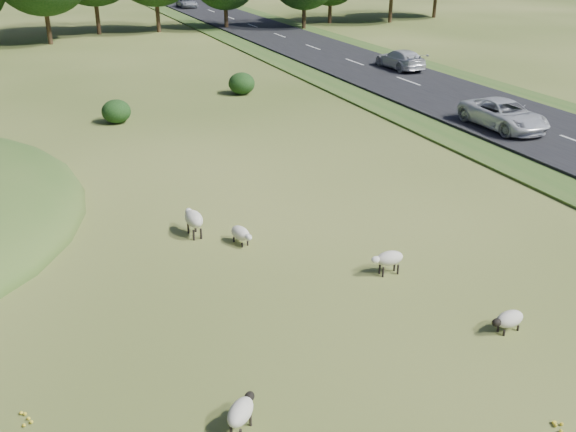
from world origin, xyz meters
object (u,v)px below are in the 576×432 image
Objects in this scene: sheep_0 at (389,259)px; sheep_1 at (193,219)px; sheep_5 at (241,233)px; car_1 at (504,114)px; sheep_3 at (241,411)px; car_3 at (187,3)px; car_0 at (400,59)px; sheep_2 at (509,319)px.

sheep_1 is at bearing -43.53° from sheep_0.
car_1 is (17.68, 7.32, 0.59)m from sheep_5.
sheep_1 reaches higher than sheep_5.
sheep_3 is 0.88× the size of sheep_5.
car_3 is (20.76, 81.74, 0.35)m from sheep_3.
sheep_3 is at bearing 52.86° from car_0.
sheep_5 is (1.33, -1.31, -0.26)m from sheep_1.
sheep_5 is 75.10m from car_3.
car_1 is (19.01, 6.00, 0.33)m from sheep_1.
sheep_3 is 0.22× the size of car_3.
sheep_2 is 0.20× the size of car_1.
sheep_0 is 1.10× the size of sheep_3.
sheep_3 is at bearing -142.27° from car_1.
car_1 is (20.76, 16.06, 0.45)m from sheep_3.
car_0 is at bearing -122.17° from sheep_2.
sheep_1 reaches higher than sheep_3.
sheep_3 is 40.68m from car_0.
sheep_0 reaches higher than sheep_3.
sheep_1 reaches higher than sheep_2.
car_1 is 1.15× the size of car_3.
sheep_0 is at bearing -141.43° from car_1.
sheep_2 is at bearing 111.13° from sheep_0.
car_3 is at bearing -17.05° from sheep_1.
sheep_1 is 0.26× the size of car_0.
car_1 is at bearing 76.92° from car_0.
car_0 is (21.48, 23.68, 0.58)m from sheep_5.
sheep_0 is at bearing -10.37° from sheep_3.
sheep_0 is 0.97× the size of sheep_5.
sheep_2 is (6.25, -9.31, -0.28)m from sheep_1.
sheep_2 is at bearing -129.80° from car_1.
car_3 reaches higher than sheep_1.
sheep_3 is at bearing -104.25° from car_3.
sheep_2 is (1.32, -4.08, -0.17)m from sheep_0.
sheep_1 is 1.89m from sheep_5.
car_3 is (-3.80, 49.31, -0.08)m from car_0.
sheep_2 is at bearing -98.95° from car_3.
sheep_0 is at bearing -138.88° from sheep_1.
sheep_2 is 1.07× the size of sheep_3.
car_0 is (17.88, 27.59, 0.42)m from sheep_0.
car_1 reaches higher than sheep_2.
sheep_1 is 1.30× the size of sheep_3.
car_3 reaches higher than sheep_0.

